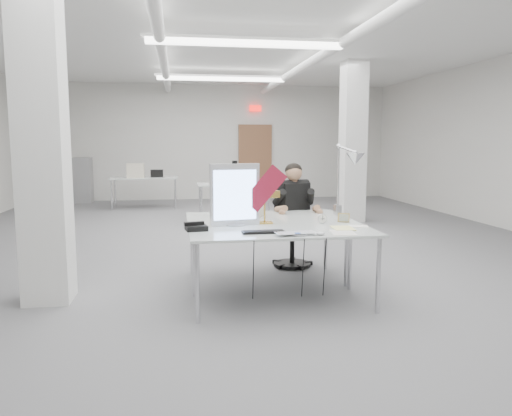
{
  "coord_description": "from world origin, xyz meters",
  "views": [
    {
      "loc": [
        -0.99,
        -7.18,
        1.6
      ],
      "look_at": [
        -0.18,
        -2.0,
        0.91
      ],
      "focal_mm": 35.0,
      "sensor_mm": 36.0,
      "label": 1
    }
  ],
  "objects_px": {
    "seated_person": "(293,198)",
    "desk_main": "(282,231)",
    "office_chair": "(292,222)",
    "beige_monitor": "(244,199)",
    "bankers_lamp": "(265,206)",
    "desk_phone": "(196,228)",
    "architect_lamp": "(345,176)",
    "laptop": "(298,235)",
    "monitor": "(235,195)"
  },
  "relations": [
    {
      "from": "desk_phone",
      "to": "bankers_lamp",
      "type": "bearing_deg",
      "value": 14.7
    },
    {
      "from": "office_chair",
      "to": "beige_monitor",
      "type": "height_order",
      "value": "office_chair"
    },
    {
      "from": "desk_main",
      "to": "beige_monitor",
      "type": "xyz_separation_m",
      "value": [
        -0.24,
        0.94,
        0.21
      ]
    },
    {
      "from": "office_chair",
      "to": "monitor",
      "type": "distance_m",
      "value": 1.54
    },
    {
      "from": "seated_person",
      "to": "desk_main",
      "type": "bearing_deg",
      "value": -128.75
    },
    {
      "from": "seated_person",
      "to": "office_chair",
      "type": "bearing_deg",
      "value": 68.63
    },
    {
      "from": "desk_main",
      "to": "bankers_lamp",
      "type": "height_order",
      "value": "bankers_lamp"
    },
    {
      "from": "desk_main",
      "to": "bankers_lamp",
      "type": "distance_m",
      "value": 0.45
    },
    {
      "from": "laptop",
      "to": "architect_lamp",
      "type": "relative_size",
      "value": 0.39
    },
    {
      "from": "desk_main",
      "to": "desk_phone",
      "type": "distance_m",
      "value": 0.83
    },
    {
      "from": "laptop",
      "to": "bankers_lamp",
      "type": "relative_size",
      "value": 1.01
    },
    {
      "from": "office_chair",
      "to": "seated_person",
      "type": "bearing_deg",
      "value": -111.37
    },
    {
      "from": "desk_main",
      "to": "beige_monitor",
      "type": "relative_size",
      "value": 4.39
    },
    {
      "from": "desk_phone",
      "to": "office_chair",
      "type": "bearing_deg",
      "value": 39.33
    },
    {
      "from": "monitor",
      "to": "architect_lamp",
      "type": "xyz_separation_m",
      "value": [
        1.27,
        0.31,
        0.16
      ]
    },
    {
      "from": "laptop",
      "to": "desk_main",
      "type": "bearing_deg",
      "value": 93.88
    },
    {
      "from": "beige_monitor",
      "to": "architect_lamp",
      "type": "bearing_deg",
      "value": 5.27
    },
    {
      "from": "monitor",
      "to": "desk_phone",
      "type": "distance_m",
      "value": 0.55
    },
    {
      "from": "laptop",
      "to": "architect_lamp",
      "type": "bearing_deg",
      "value": 45.24
    },
    {
      "from": "desk_main",
      "to": "seated_person",
      "type": "xyz_separation_m",
      "value": [
        0.45,
        1.44,
        0.16
      ]
    },
    {
      "from": "laptop",
      "to": "bankers_lamp",
      "type": "height_order",
      "value": "bankers_lamp"
    },
    {
      "from": "beige_monitor",
      "to": "seated_person",
      "type": "bearing_deg",
      "value": 56.69
    },
    {
      "from": "office_chair",
      "to": "desk_phone",
      "type": "height_order",
      "value": "office_chair"
    },
    {
      "from": "office_chair",
      "to": "monitor",
      "type": "bearing_deg",
      "value": -148.16
    },
    {
      "from": "desk_main",
      "to": "beige_monitor",
      "type": "height_order",
      "value": "beige_monitor"
    },
    {
      "from": "desk_phone",
      "to": "architect_lamp",
      "type": "relative_size",
      "value": 0.21
    },
    {
      "from": "laptop",
      "to": "bankers_lamp",
      "type": "bearing_deg",
      "value": 96.01
    },
    {
      "from": "desk_main",
      "to": "office_chair",
      "type": "height_order",
      "value": "office_chair"
    },
    {
      "from": "desk_phone",
      "to": "beige_monitor",
      "type": "xyz_separation_m",
      "value": [
        0.58,
        0.85,
        0.17
      ]
    },
    {
      "from": "bankers_lamp",
      "to": "seated_person",
      "type": "bearing_deg",
      "value": 56.53
    },
    {
      "from": "monitor",
      "to": "beige_monitor",
      "type": "distance_m",
      "value": 0.65
    },
    {
      "from": "monitor",
      "to": "desk_phone",
      "type": "xyz_separation_m",
      "value": [
        -0.4,
        -0.23,
        -0.29
      ]
    },
    {
      "from": "monitor",
      "to": "beige_monitor",
      "type": "bearing_deg",
      "value": 65.42
    },
    {
      "from": "desk_main",
      "to": "laptop",
      "type": "distance_m",
      "value": 0.37
    },
    {
      "from": "office_chair",
      "to": "architect_lamp",
      "type": "bearing_deg",
      "value": -86.36
    },
    {
      "from": "bankers_lamp",
      "to": "beige_monitor",
      "type": "height_order",
      "value": "beige_monitor"
    },
    {
      "from": "seated_person",
      "to": "laptop",
      "type": "xyz_separation_m",
      "value": [
        -0.38,
        -1.8,
        -0.13
      ]
    },
    {
      "from": "desk_main",
      "to": "monitor",
      "type": "height_order",
      "value": "monitor"
    },
    {
      "from": "desk_phone",
      "to": "beige_monitor",
      "type": "relative_size",
      "value": 0.49
    },
    {
      "from": "desk_main",
      "to": "laptop",
      "type": "bearing_deg",
      "value": -79.43
    },
    {
      "from": "laptop",
      "to": "architect_lamp",
      "type": "xyz_separation_m",
      "value": [
        0.78,
        1.0,
        0.46
      ]
    },
    {
      "from": "architect_lamp",
      "to": "bankers_lamp",
      "type": "bearing_deg",
      "value": -148.83
    },
    {
      "from": "monitor",
      "to": "bankers_lamp",
      "type": "distance_m",
      "value": 0.35
    },
    {
      "from": "desk_main",
      "to": "office_chair",
      "type": "distance_m",
      "value": 1.57
    },
    {
      "from": "desk_main",
      "to": "office_chair",
      "type": "xyz_separation_m",
      "value": [
        0.45,
        1.49,
        -0.16
      ]
    },
    {
      "from": "desk_main",
      "to": "beige_monitor",
      "type": "distance_m",
      "value": 0.99
    },
    {
      "from": "bankers_lamp",
      "to": "desk_phone",
      "type": "bearing_deg",
      "value": -162.47
    },
    {
      "from": "desk_phone",
      "to": "architect_lamp",
      "type": "xyz_separation_m",
      "value": [
        1.68,
        0.55,
        0.45
      ]
    },
    {
      "from": "seated_person",
      "to": "bankers_lamp",
      "type": "distance_m",
      "value": 1.18
    },
    {
      "from": "desk_main",
      "to": "desk_phone",
      "type": "xyz_separation_m",
      "value": [
        -0.83,
        0.09,
        0.04
      ]
    }
  ]
}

